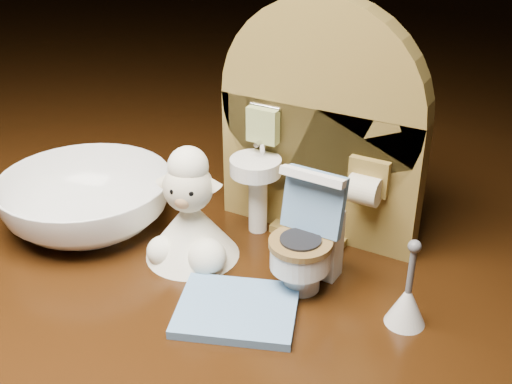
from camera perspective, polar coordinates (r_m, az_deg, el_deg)
backdrop_panel at (r=0.39m, az=5.55°, el=4.92°), size 0.13×0.05×0.15m
toy_toilet at (r=0.36m, az=4.64°, el=-4.65°), size 0.04×0.05×0.07m
bath_mat at (r=0.35m, az=-1.72°, el=-10.40°), size 0.08×0.07×0.00m
toilet_brush at (r=0.34m, az=13.27°, el=-9.49°), size 0.02×0.02×0.05m
plush_lamb at (r=0.38m, az=-5.84°, el=-2.51°), size 0.06×0.06×0.07m
ceramic_bowl at (r=0.43m, az=-14.79°, el=-0.86°), size 0.14×0.14×0.03m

